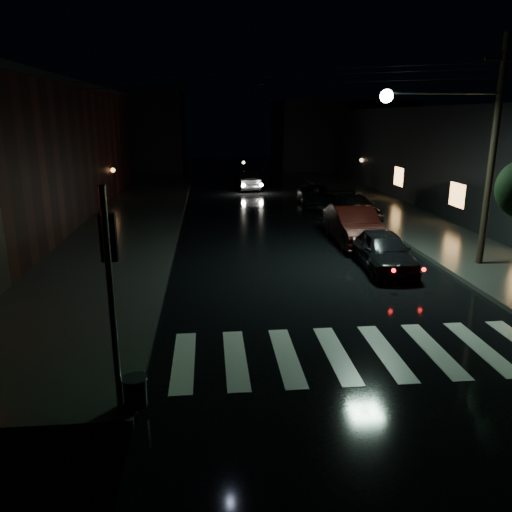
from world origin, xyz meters
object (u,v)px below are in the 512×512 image
object	(u,v)px
parked_car_b	(354,226)
parked_car_d	(317,196)
parked_car_a	(384,251)
parked_car_c	(355,207)
oncoming_car	(246,180)

from	to	relation	value
parked_car_b	parked_car_d	size ratio (longest dim) A/B	1.07
parked_car_a	parked_car_b	bearing A→B (deg)	92.98
parked_car_a	parked_car_d	distance (m)	13.54
parked_car_a	parked_car_c	xyz separation A→B (m)	(1.60, 9.20, -0.06)
parked_car_c	parked_car_a	bearing A→B (deg)	-105.61
parked_car_a	parked_car_d	xyz separation A→B (m)	(0.42, 13.53, -0.08)
oncoming_car	parked_car_a	bearing A→B (deg)	93.46
parked_car_a	parked_car_c	size ratio (longest dim) A/B	0.93
parked_car_a	oncoming_car	distance (m)	21.47
parked_car_b	parked_car_d	world-z (taller)	parked_car_b
parked_car_c	oncoming_car	distance (m)	13.00
parked_car_c	parked_car_d	world-z (taller)	parked_car_c
parked_car_c	oncoming_car	size ratio (longest dim) A/B	1.04
parked_car_d	parked_car_a	bearing A→B (deg)	-86.64
parked_car_a	oncoming_car	size ratio (longest dim) A/B	0.97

